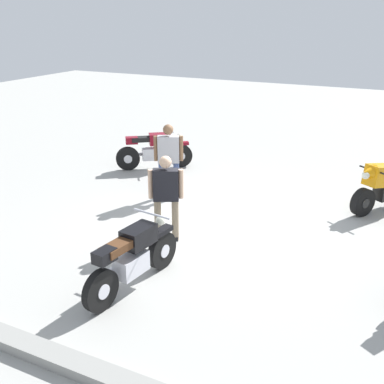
{
  "coord_description": "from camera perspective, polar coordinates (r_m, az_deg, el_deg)",
  "views": [
    {
      "loc": [
        -3.3,
        8.01,
        4.03
      ],
      "look_at": [
        0.44,
        0.37,
        0.75
      ],
      "focal_mm": 43.83,
      "sensor_mm": 36.0,
      "label": 1
    }
  ],
  "objects": [
    {
      "name": "ground_plane",
      "position": [
        9.55,
        3.36,
        -3.89
      ],
      "size": [
        40.0,
        40.0,
        0.0
      ],
      "primitive_type": "plane",
      "color": "#9E9E99"
    },
    {
      "name": "curb_edge",
      "position": [
        6.17,
        -14.55,
        -19.53
      ],
      "size": [
        14.0,
        0.3,
        0.15
      ],
      "primitive_type": "cube",
      "color": "gray",
      "rests_on": "ground"
    },
    {
      "name": "motorcycle_maroon_cruiser",
      "position": [
        12.8,
        -4.66,
        5.12
      ],
      "size": [
        1.75,
        1.35,
        1.09
      ],
      "rotation": [
        0.0,
        0.0,
        3.78
      ],
      "color": "black",
      "rests_on": "ground"
    },
    {
      "name": "motorcycle_black_cruiser",
      "position": [
        7.28,
        -7.25,
        -7.92
      ],
      "size": [
        0.73,
        2.09,
        1.09
      ],
      "rotation": [
        0.0,
        0.0,
        4.58
      ],
      "color": "black",
      "rests_on": "ground"
    },
    {
      "name": "person_in_gray_shirt",
      "position": [
        10.58,
        -2.86,
        4.34
      ],
      "size": [
        0.63,
        0.47,
        1.72
      ],
      "rotation": [
        0.0,
        0.0,
        2.04
      ],
      "color": "#384772",
      "rests_on": "ground"
    },
    {
      "name": "person_in_black_shirt",
      "position": [
        8.53,
        -3.18,
        -0.2
      ],
      "size": [
        0.61,
        0.47,
        1.65
      ],
      "rotation": [
        0.0,
        0.0,
        5.18
      ],
      "color": "gray",
      "rests_on": "ground"
    }
  ]
}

